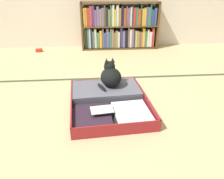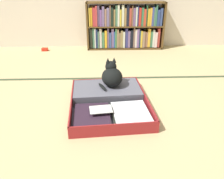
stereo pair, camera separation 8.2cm
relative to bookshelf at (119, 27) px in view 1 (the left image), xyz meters
name	(u,v)px [view 1 (the left image)]	position (x,y,z in m)	size (l,w,h in m)	color
ground_plane	(103,120)	(-0.39, -2.26, -0.37)	(10.00, 10.00, 0.00)	tan
tatami_border	(100,78)	(-0.39, -1.34, -0.37)	(4.80, 0.05, 0.00)	#37462E
bookshelf	(119,27)	(0.00, 0.00, 0.00)	(1.31, 0.25, 0.78)	brown
open_suitcase	(108,100)	(-0.33, -1.97, -0.33)	(0.77, 0.94, 0.11)	maroon
black_cat	(110,76)	(-0.29, -1.77, -0.16)	(0.28, 0.29, 0.29)	black
small_red_pouch	(39,50)	(-1.38, -0.11, -0.35)	(0.10, 0.07, 0.05)	red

